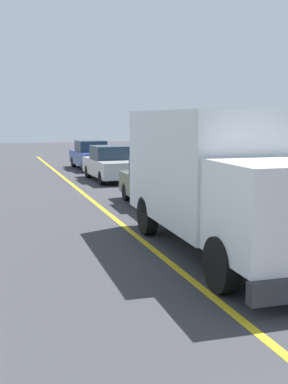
# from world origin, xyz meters

# --- Properties ---
(centre_line_yellow) EXTENTS (0.16, 56.00, 0.01)m
(centre_line_yellow) POSITION_xyz_m (0.00, 10.00, 0.00)
(centre_line_yellow) COLOR gold
(centre_line_yellow) RESTS_ON ground
(box_truck) EXTENTS (2.54, 7.23, 3.20)m
(box_truck) POSITION_xyz_m (1.34, 9.03, 1.77)
(box_truck) COLOR silver
(box_truck) RESTS_ON ground
(parked_car_near) EXTENTS (1.92, 4.45, 1.67)m
(parked_car_near) POSITION_xyz_m (1.98, 14.98, 0.79)
(parked_car_near) COLOR #4C564C
(parked_car_near) RESTS_ON ground
(parked_car_mid) EXTENTS (1.95, 4.46, 1.67)m
(parked_car_mid) POSITION_xyz_m (2.02, 22.25, 0.79)
(parked_car_mid) COLOR #B7B7BC
(parked_car_mid) RESTS_ON ground
(parked_car_far) EXTENTS (1.93, 4.45, 1.67)m
(parked_car_far) POSITION_xyz_m (2.20, 27.86, 0.79)
(parked_car_far) COLOR #2D4793
(parked_car_far) RESTS_ON ground
(parked_van_across) EXTENTS (1.97, 4.47, 1.67)m
(parked_van_across) POSITION_xyz_m (5.20, 12.47, 0.79)
(parked_van_across) COLOR #B7B7BC
(parked_van_across) RESTS_ON ground
(stop_sign) EXTENTS (0.80, 0.10, 2.65)m
(stop_sign) POSITION_xyz_m (4.24, 11.62, 1.86)
(stop_sign) COLOR gray
(stop_sign) RESTS_ON ground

